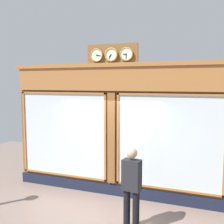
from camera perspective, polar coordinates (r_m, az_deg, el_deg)
The scene contains 2 objects.
shop_facade at distance 6.76m, azimuth 0.36°, elevation -3.83°, with size 5.76×0.42×3.92m.
pedestrian at distance 5.33m, azimuth 4.36°, elevation -15.77°, with size 0.39×0.27×1.69m.
Camera 1 is at (-2.19, 6.16, 2.95)m, focal length 41.23 mm.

